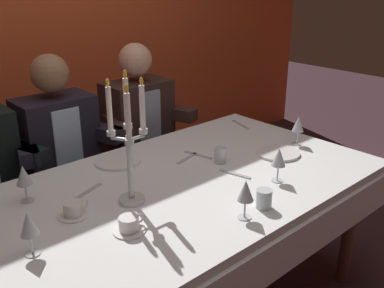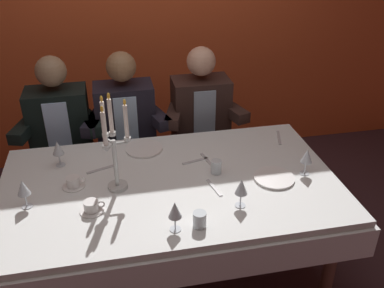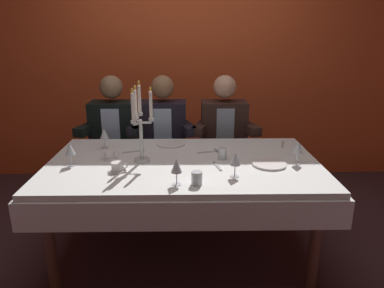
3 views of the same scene
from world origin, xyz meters
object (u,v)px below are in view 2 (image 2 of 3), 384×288
(dinner_plate_0, at_px, (144,149))
(seated_diner_2, at_px, (200,112))
(wine_glass_0, at_px, (58,149))
(wine_glass_3, at_px, (307,156))
(dinner_plate_1, at_px, (274,178))
(wine_glass_1, at_px, (175,211))
(dining_table, at_px, (170,198))
(water_tumbler_0, at_px, (200,220))
(seated_diner_1, at_px, (125,118))
(candelabra, at_px, (114,148))
(wine_glass_2, at_px, (23,188))
(water_tumbler_1, at_px, (216,167))
(coffee_cup_1, at_px, (73,182))
(coffee_cup_0, at_px, (92,207))
(seated_diner_0, at_px, (60,124))
(wine_glass_4, at_px, (241,188))

(dinner_plate_0, relative_size, seated_diner_2, 0.19)
(wine_glass_0, bearing_deg, wine_glass_3, -15.19)
(dinner_plate_1, relative_size, wine_glass_1, 1.43)
(wine_glass_0, bearing_deg, dining_table, -26.26)
(dinner_plate_0, relative_size, water_tumbler_0, 2.91)
(dinner_plate_1, xyz_separation_m, seated_diner_1, (-0.78, 0.98, -0.01))
(candelabra, xyz_separation_m, seated_diner_2, (0.67, 0.88, -0.26))
(wine_glass_2, relative_size, water_tumbler_1, 2.00)
(water_tumbler_1, xyz_separation_m, coffee_cup_1, (-0.81, 0.02, -0.01))
(candelabra, distance_m, wine_glass_2, 0.50)
(candelabra, bearing_deg, wine_glass_2, -170.41)
(dinner_plate_0, height_order, water_tumbler_1, water_tumbler_1)
(wine_glass_0, distance_m, water_tumbler_0, 1.00)
(dining_table, bearing_deg, candelabra, 179.48)
(dinner_plate_1, distance_m, coffee_cup_0, 1.03)
(wine_glass_0, relative_size, coffee_cup_1, 1.24)
(wine_glass_0, relative_size, wine_glass_1, 1.00)
(wine_glass_2, relative_size, wine_glass_3, 1.00)
(dining_table, height_order, wine_glass_1, wine_glass_1)
(water_tumbler_1, xyz_separation_m, coffee_cup_0, (-0.71, -0.22, -0.01))
(seated_diner_0, bearing_deg, wine_glass_1, -64.36)
(candelabra, bearing_deg, water_tumbler_0, -47.66)
(seated_diner_2, bearing_deg, dinner_plate_0, -134.12)
(coffee_cup_0, bearing_deg, wine_glass_4, -8.11)
(candelabra, relative_size, water_tumbler_1, 6.89)
(wine_glass_0, xyz_separation_m, water_tumbler_0, (0.70, -0.71, -0.07))
(wine_glass_3, relative_size, coffee_cup_0, 1.24)
(dinner_plate_1, height_order, seated_diner_2, seated_diner_2)
(wine_glass_1, distance_m, water_tumbler_0, 0.14)
(water_tumbler_0, bearing_deg, coffee_cup_0, 156.44)
(wine_glass_0, xyz_separation_m, wine_glass_2, (-0.14, -0.38, 0.00))
(dinner_plate_0, distance_m, water_tumbler_0, 0.82)
(wine_glass_2, bearing_deg, wine_glass_3, 0.06)
(wine_glass_2, distance_m, coffee_cup_1, 0.28)
(seated_diner_0, bearing_deg, dinner_plate_1, -38.05)
(coffee_cup_1, bearing_deg, seated_diner_0, 98.87)
(dining_table, relative_size, water_tumbler_0, 23.91)
(water_tumbler_1, distance_m, coffee_cup_1, 0.81)
(dinner_plate_0, distance_m, seated_diner_1, 0.50)
(dinner_plate_0, distance_m, wine_glass_1, 0.81)
(dinner_plate_1, height_order, seated_diner_1, seated_diner_1)
(dinner_plate_1, distance_m, wine_glass_0, 1.28)
(wine_glass_3, distance_m, seated_diner_0, 1.74)
(wine_glass_1, bearing_deg, dinner_plate_0, 94.82)
(seated_diner_0, bearing_deg, wine_glass_4, -50.11)
(wine_glass_1, xyz_separation_m, coffee_cup_0, (-0.39, 0.23, -0.09))
(water_tumbler_1, bearing_deg, wine_glass_4, -82.09)
(seated_diner_0, relative_size, seated_diner_1, 1.00)
(seated_diner_1, bearing_deg, coffee_cup_1, -112.32)
(dinner_plate_1, bearing_deg, seated_diner_1, 128.64)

